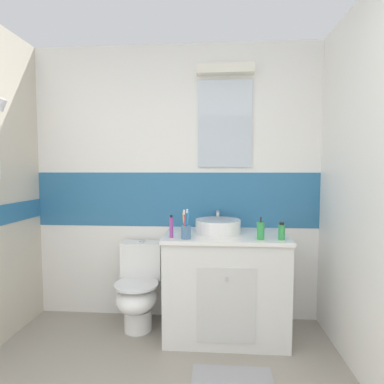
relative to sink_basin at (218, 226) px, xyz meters
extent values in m
cube|color=white|center=(-0.39, 0.30, -0.48)|extent=(3.20, 0.10, 0.85)
cube|color=teal|center=(-0.39, 0.30, 0.19)|extent=(3.20, 0.10, 0.50)
cube|color=white|center=(-0.39, 0.30, 1.02)|extent=(3.20, 0.10, 1.15)
cube|color=silver|center=(0.06, 0.24, 0.88)|extent=(0.48, 0.02, 0.77)
cube|color=white|center=(0.06, 0.20, 1.34)|extent=(0.50, 0.10, 0.08)
cylinder|color=silver|center=(-1.62, -0.34, 0.95)|extent=(0.10, 0.07, 0.11)
cube|color=silver|center=(0.06, -0.03, -0.50)|extent=(0.97, 0.58, 0.82)
cube|color=white|center=(0.06, -0.04, -0.07)|extent=(0.99, 0.60, 0.03)
cube|color=silver|center=(0.06, -0.33, -0.54)|extent=(0.44, 0.01, 0.57)
cylinder|color=silver|center=(0.06, -0.34, -0.34)|extent=(0.02, 0.02, 0.03)
cylinder|color=white|center=(0.00, 0.00, 0.00)|extent=(0.38, 0.38, 0.11)
cylinder|color=#B3B3B8|center=(0.00, 0.00, 0.05)|extent=(0.31, 0.31, 0.01)
cylinder|color=silver|center=(0.00, 0.22, 0.02)|extent=(0.03, 0.03, 0.16)
cylinder|color=silver|center=(0.00, 0.11, 0.10)|extent=(0.02, 0.17, 0.02)
cylinder|color=white|center=(-0.68, -0.03, -0.82)|extent=(0.24, 0.24, 0.18)
ellipsoid|color=white|center=(-0.68, -0.07, -0.62)|extent=(0.34, 0.42, 0.22)
cylinder|color=white|center=(-0.68, -0.07, -0.50)|extent=(0.37, 0.37, 0.02)
cube|color=white|center=(-0.68, 0.14, -0.35)|extent=(0.36, 0.17, 0.32)
cylinder|color=silver|center=(-0.68, 0.14, -0.18)|extent=(0.04, 0.04, 0.02)
cylinder|color=#4C7299|center=(-0.25, -0.24, -0.01)|extent=(0.07, 0.07, 0.10)
cylinder|color=#D83F4C|center=(-0.26, -0.25, 0.06)|extent=(0.02, 0.03, 0.18)
cube|color=white|center=(-0.26, -0.25, 0.15)|extent=(0.01, 0.02, 0.03)
cylinder|color=gold|center=(-0.26, -0.25, 0.06)|extent=(0.03, 0.02, 0.17)
cube|color=white|center=(-0.26, -0.25, 0.14)|extent=(0.01, 0.02, 0.03)
cylinder|color=#338CD8|center=(-0.24, -0.23, 0.06)|extent=(0.04, 0.03, 0.18)
cube|color=white|center=(-0.24, -0.23, 0.15)|extent=(0.02, 0.02, 0.03)
cylinder|color=green|center=(0.32, -0.23, 0.01)|extent=(0.06, 0.06, 0.13)
cylinder|color=#262626|center=(0.32, -0.23, 0.09)|extent=(0.01, 0.01, 0.04)
cylinder|color=#262626|center=(0.32, -0.24, 0.11)|extent=(0.01, 0.02, 0.01)
cylinder|color=green|center=(0.47, -0.23, 0.00)|extent=(0.05, 0.05, 0.11)
cylinder|color=black|center=(0.47, -0.23, 0.06)|extent=(0.03, 0.03, 0.02)
cylinder|color=#993F99|center=(-0.36, -0.22, 0.02)|extent=(0.03, 0.03, 0.16)
cylinder|color=black|center=(-0.36, -0.22, 0.11)|extent=(0.02, 0.02, 0.02)
camera|label=1|loc=(-0.03, -2.55, 0.46)|focal=28.74mm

